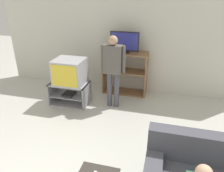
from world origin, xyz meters
TOP-DOWN VIEW (x-y plane):
  - wall_back at (0.00, 4.11)m, footprint 6.40×0.06m
  - tv_stand at (-0.96, 2.96)m, footprint 0.87×0.54m
  - television_main at (-0.93, 2.98)m, footprint 0.66×0.58m
  - media_shelf at (0.17, 3.82)m, footprint 1.09×0.43m
  - television_flat at (0.14, 3.81)m, footprint 0.69×0.20m
  - person_standing_adult at (0.05, 3.07)m, footprint 0.53×0.20m

SIDE VIEW (x-z plane):
  - tv_stand at x=-0.96m, z-range 0.00..0.50m
  - media_shelf at x=0.17m, z-range 0.01..1.09m
  - television_main at x=-0.93m, z-range 0.50..1.07m
  - person_standing_adult at x=0.05m, z-range 0.17..1.80m
  - wall_back at x=0.00m, z-range 0.00..2.60m
  - television_flat at x=0.14m, z-range 1.07..1.56m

